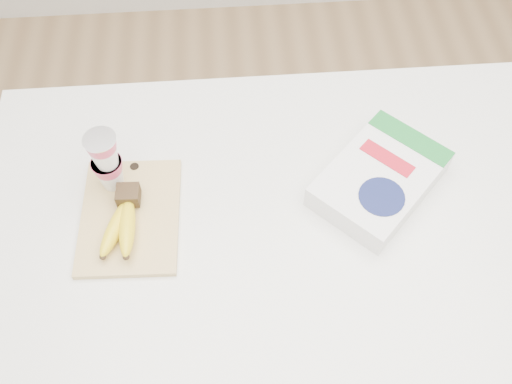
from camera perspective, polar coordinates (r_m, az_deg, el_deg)
room at (r=0.93m, az=4.91°, el=6.16°), size 4.00×4.00×4.00m
table at (r=1.67m, az=2.79°, el=-12.47°), size 1.36×0.91×1.02m
cutting_board at (r=1.24m, az=-12.46°, el=-2.37°), size 0.22×0.29×0.01m
bananas at (r=1.21m, az=-13.19°, el=-2.86°), size 0.09×0.18×0.05m
yogurt_stack at (r=1.22m, az=-14.76°, el=3.06°), size 0.07×0.07×0.16m
cereal_box at (r=1.27m, az=12.26°, el=1.30°), size 0.34×0.34×0.06m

